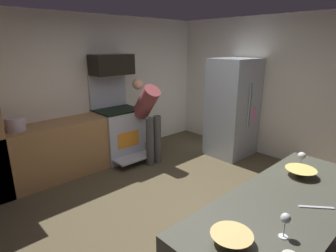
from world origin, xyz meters
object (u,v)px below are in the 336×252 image
object	(u,v)px
refrigerator	(233,108)
person_cook	(148,114)
mixing_bowl_large	(231,238)
microwave	(112,65)
wine_glass_near	(285,220)
mixing_bowl_small	(300,172)
oven_range	(118,132)
stock_pot	(15,124)
wine_glass_mid	(302,156)

from	to	relation	value
refrigerator	person_cook	distance (m)	1.63
mixing_bowl_large	refrigerator	bearing A→B (deg)	34.12
refrigerator	mixing_bowl_large	bearing A→B (deg)	-145.88
microwave	wine_glass_near	size ratio (longest dim) A/B	4.22
microwave	mixing_bowl_small	xyz separation A→B (m)	(-0.14, -3.45, -0.81)
mixing_bowl_small	person_cook	bearing A→B (deg)	81.01
oven_range	person_cook	size ratio (longest dim) A/B	1.04
person_cook	stock_pot	xyz separation A→B (m)	(-2.00, 0.54, 0.10)
oven_range	person_cook	world-z (taller)	oven_range
wine_glass_mid	stock_pot	size ratio (longest dim) A/B	0.58
microwave	refrigerator	xyz separation A→B (m)	(1.73, -1.42, -0.82)
refrigerator	wine_glass_near	bearing A→B (deg)	-140.72
oven_range	stock_pot	world-z (taller)	oven_range
microwave	stock_pot	xyz separation A→B (m)	(-1.69, -0.08, -0.75)
oven_range	wine_glass_near	size ratio (longest dim) A/B	8.94
wine_glass_near	wine_glass_mid	bearing A→B (deg)	17.40
mixing_bowl_small	wine_glass_near	size ratio (longest dim) A/B	1.60
microwave	mixing_bowl_small	distance (m)	3.54
mixing_bowl_large	oven_range	bearing A→B (deg)	68.00
microwave	wine_glass_mid	bearing A→B (deg)	-88.77
person_cook	wine_glass_near	xyz separation A→B (m)	(-1.40, -3.11, 0.13)
refrigerator	person_cook	world-z (taller)	refrigerator
person_cook	wine_glass_mid	size ratio (longest dim) A/B	9.79
person_cook	mixing_bowl_small	distance (m)	2.86
mixing_bowl_small	stock_pot	xyz separation A→B (m)	(-1.55, 3.37, 0.06)
person_cook	wine_glass_mid	xyz separation A→B (m)	(-0.23, -2.74, 0.12)
microwave	mixing_bowl_small	world-z (taller)	microwave
mixing_bowl_large	stock_pot	size ratio (longest dim) A/B	1.01
mixing_bowl_small	stock_pot	distance (m)	3.71
mixing_bowl_small	wine_glass_near	world-z (taller)	wine_glass_near
mixing_bowl_small	wine_glass_mid	distance (m)	0.24
refrigerator	mixing_bowl_small	world-z (taller)	refrigerator
microwave	oven_range	bearing A→B (deg)	-90.00
microwave	stock_pot	world-z (taller)	microwave
stock_pot	person_cook	bearing A→B (deg)	-15.14
mixing_bowl_large	wine_glass_mid	size ratio (longest dim) A/B	1.74
mixing_bowl_small	stock_pot	world-z (taller)	stock_pot
microwave	mixing_bowl_small	bearing A→B (deg)	-92.38
mixing_bowl_large	person_cook	bearing A→B (deg)	59.80
mixing_bowl_large	stock_pot	world-z (taller)	stock_pot
wine_glass_mid	mixing_bowl_large	bearing A→B (deg)	-173.43
microwave	wine_glass_mid	distance (m)	3.44
microwave	mixing_bowl_large	distance (m)	3.88
refrigerator	person_cook	xyz separation A→B (m)	(-1.43, 0.80, -0.03)
mixing_bowl_large	mixing_bowl_small	world-z (taller)	mixing_bowl_small
refrigerator	wine_glass_mid	distance (m)	2.56
microwave	mixing_bowl_large	xyz separation A→B (m)	(-1.39, -3.53, -0.81)
person_cook	stock_pot	world-z (taller)	person_cook
person_cook	wine_glass_near	size ratio (longest dim) A/B	8.60
oven_range	person_cook	distance (m)	0.72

